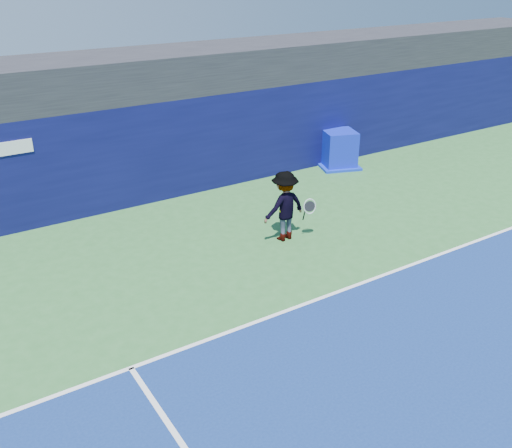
# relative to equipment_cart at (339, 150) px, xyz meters

# --- Properties ---
(ground) EXTENTS (80.00, 80.00, 0.00)m
(ground) POSITION_rel_equipment_cart_xyz_m (-5.34, -9.59, -0.59)
(ground) COLOR #306A31
(ground) RESTS_ON ground
(baseline) EXTENTS (24.00, 0.10, 0.01)m
(baseline) POSITION_rel_equipment_cart_xyz_m (-5.34, -6.59, -0.58)
(baseline) COLOR white
(baseline) RESTS_ON ground
(stadium_band) EXTENTS (36.00, 3.00, 1.20)m
(stadium_band) POSITION_rel_equipment_cart_xyz_m (-5.34, 1.91, 3.01)
(stadium_band) COLOR black
(stadium_band) RESTS_ON back_wall_assembly
(back_wall_assembly) EXTENTS (36.00, 1.03, 3.00)m
(back_wall_assembly) POSITION_rel_equipment_cart_xyz_m (-5.34, 0.91, 0.91)
(back_wall_assembly) COLOR #0B0C3E
(back_wall_assembly) RESTS_ON ground
(equipment_cart) EXTENTS (1.72, 1.72, 1.29)m
(equipment_cart) POSITION_rel_equipment_cart_xyz_m (0.00, 0.00, 0.00)
(equipment_cart) COLOR #0D1BB9
(equipment_cart) RESTS_ON ground
(tennis_player) EXTENTS (1.39, 0.78, 1.87)m
(tennis_player) POSITION_rel_equipment_cart_xyz_m (-4.97, -3.74, 0.35)
(tennis_player) COLOR silver
(tennis_player) RESTS_ON ground
(tennis_ball) EXTENTS (0.06, 0.06, 0.06)m
(tennis_ball) POSITION_rel_equipment_cart_xyz_m (-5.12, -3.77, 0.25)
(tennis_ball) COLOR #CED818
(tennis_ball) RESTS_ON ground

